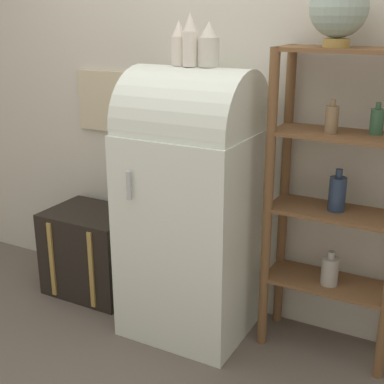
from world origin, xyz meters
name	(u,v)px	position (x,y,z in m)	size (l,w,h in m)	color
ground_plane	(172,344)	(0.00, 0.00, 0.00)	(12.00, 12.00, 0.00)	#60564C
wall_back	(220,86)	(-0.01, 0.57, 1.35)	(7.00, 0.09, 2.70)	beige
refrigerator	(192,199)	(0.00, 0.24, 0.78)	(0.66, 0.66, 1.49)	silver
suitcase_trunk	(94,251)	(-0.76, 0.29, 0.27)	(0.57, 0.44, 0.55)	black
shelf_unit	(337,194)	(0.74, 0.38, 0.88)	(0.67, 0.30, 1.59)	brown
globe	(339,9)	(0.68, 0.35, 1.76)	(0.26, 0.26, 0.30)	#AD8942
vase_left	(179,45)	(-0.08, 0.24, 1.59)	(0.08, 0.08, 0.22)	silver
vase_center	(190,41)	(-0.01, 0.22, 1.61)	(0.08, 0.08, 0.26)	silver
vase_right	(209,46)	(0.08, 0.25, 1.59)	(0.10, 0.10, 0.22)	beige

